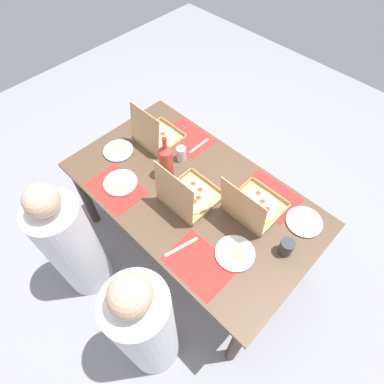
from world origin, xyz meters
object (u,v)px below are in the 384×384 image
Objects in this scene: pizza_box_center at (253,206)px; cup_clear_left at (181,154)px; soda_bottle at (166,160)px; plate_near_right at (118,150)px; cup_red at (286,247)px; pizza_box_corner_right at (188,196)px; plate_far_right at (235,253)px; pizza_box_edge_far at (157,136)px; diner_right_seat at (72,246)px; diner_left_seat at (146,329)px; plate_middle at (120,183)px; plate_far_left at (304,222)px.

pizza_box_center is 0.61m from cup_clear_left.
soda_bottle is at bearing 99.76° from cup_clear_left.
plate_near_right is 2.00× the size of cup_red.
pizza_box_corner_right is 0.45m from plate_far_right.
pizza_box_edge_far is 1.40× the size of plate_far_right.
pizza_box_corner_right is 1.66× the size of plate_near_right.
diner_right_seat is (0.84, 0.60, -0.24)m from plate_far_right.
diner_left_seat is at bearing 129.18° from soda_bottle.
diner_right_seat reaches higher than pizza_box_edge_far.
cup_clear_left is at bearing -106.51° from plate_middle.
plate_far_left is at bearing -170.09° from cup_clear_left.
cup_clear_left reaches higher than plate_far_left.
cup_clear_left reaches higher than plate_far_right.
diner_right_seat is (-0.25, 0.62, -0.24)m from plate_near_right.
pizza_box_corner_right is 0.64m from cup_red.
pizza_box_edge_far is 1.46× the size of plate_far_left.
soda_bottle reaches higher than plate_far_right.
pizza_box_corner_right reaches higher than plate_far_right.
soda_bottle reaches higher than cup_red.
plate_middle is 2.11× the size of cup_red.
pizza_box_center reaches higher than cup_red.
cup_red is (-0.19, -0.20, 0.04)m from plate_far_right.
pizza_box_corner_right is 0.64m from plate_near_right.
plate_middle is 0.89m from diner_left_seat.
pizza_box_edge_far is 1.26m from diner_left_seat.
pizza_box_corner_right is 0.35m from cup_clear_left.
cup_clear_left is (-0.13, -0.43, 0.04)m from plate_middle.
diner_left_seat is (-0.34, 0.67, -0.24)m from pizza_box_corner_right.
diner_right_seat is (0.74, 0.00, -0.04)m from diner_left_seat.
cup_red reaches higher than plate_middle.
diner_left_seat is 0.74m from diner_right_seat.
cup_red is at bearing 163.92° from pizza_box_center.
plate_far_right is 0.19× the size of diner_left_seat.
pizza_box_edge_far is 1.16m from cup_red.
pizza_box_center is at bearing -164.63° from soda_bottle.
cup_clear_left is at bearing 179.93° from pizza_box_edge_far.
pizza_box_edge_far reaches higher than plate_far_right.
plate_far_left is at bearing -172.25° from pizza_box_edge_far.
pizza_box_center is at bearing -69.11° from plate_far_right.
diner_right_seat is at bearing 50.53° from pizza_box_center.
pizza_box_corner_right is at bearing 33.16° from pizza_box_center.
diner_left_seat reaches higher than soda_bottle.
pizza_box_corner_right is at bearing -62.94° from diner_left_seat.
plate_far_right and plate_near_right have the same top height.
soda_bottle is (0.25, -0.06, 0.08)m from pizza_box_corner_right.
plate_far_right is at bearing -99.79° from diner_left_seat.
plate_middle and plate_near_right have the same top height.
pizza_box_center reaches higher than cup_clear_left.
diner_left_seat is at bearing -180.00° from diner_right_seat.
plate_middle is at bearing 105.73° from pizza_box_edge_far.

